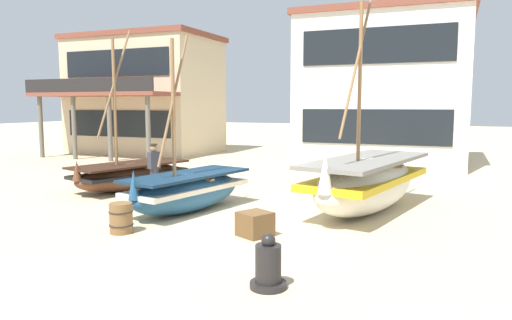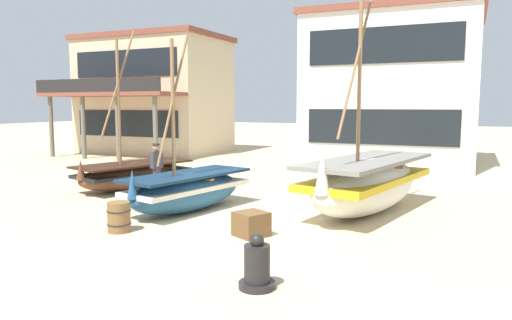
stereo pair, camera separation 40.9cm
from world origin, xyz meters
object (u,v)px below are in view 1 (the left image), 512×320
(fishing_boat_near_left, at_px, (187,190))
(fishing_boat_far_right, at_px, (129,175))
(fisherman_by_hull, at_px, (154,170))
(wooden_barrel, at_px, (121,218))
(capstan_winch, at_px, (268,267))
(fishing_boat_centre_large, at_px, (366,182))
(cargo_crate, at_px, (255,224))
(harbor_building_main, at_px, (385,89))
(harbor_building_annex, at_px, (145,95))

(fishing_boat_near_left, xyz_separation_m, fishing_boat_far_right, (-3.60, 2.16, -0.07))
(fisherman_by_hull, distance_m, wooden_barrel, 4.58)
(fishing_boat_far_right, height_order, capstan_winch, fishing_boat_far_right)
(fishing_boat_far_right, height_order, fisherman_by_hull, fishing_boat_far_right)
(fisherman_by_hull, bearing_deg, fishing_boat_centre_large, 2.29)
(fishing_boat_centre_large, xyz_separation_m, cargo_crate, (-1.88, -3.43, -0.55))
(fishing_boat_far_right, relative_size, capstan_winch, 6.03)
(cargo_crate, bearing_deg, harbor_building_main, 87.32)
(fisherman_by_hull, distance_m, harbor_building_main, 13.64)
(fishing_boat_near_left, xyz_separation_m, capstan_winch, (4.06, -4.28, -0.24))
(fishing_boat_near_left, bearing_deg, cargo_crate, -30.12)
(wooden_barrel, relative_size, cargo_crate, 1.07)
(fishing_boat_centre_large, relative_size, fishing_boat_far_right, 1.25)
(cargo_crate, bearing_deg, wooden_barrel, -161.96)
(fishing_boat_far_right, height_order, wooden_barrel, fishing_boat_far_right)
(cargo_crate, xyz_separation_m, harbor_building_main, (0.72, 15.27, 3.44))
(fisherman_by_hull, distance_m, cargo_crate, 5.83)
(fisherman_by_hull, relative_size, harbor_building_main, 0.21)
(fishing_boat_far_right, xyz_separation_m, harbor_building_annex, (-7.36, 11.28, 3.02))
(harbor_building_main, bearing_deg, fishing_boat_near_left, -103.90)
(fishing_boat_near_left, height_order, fishing_boat_far_right, fishing_boat_far_right)
(fishing_boat_near_left, distance_m, cargo_crate, 3.11)
(fishing_boat_centre_large, relative_size, fisherman_by_hull, 4.02)
(fishing_boat_near_left, distance_m, fisherman_by_hull, 2.73)
(fishing_boat_far_right, distance_m, harbor_building_annex, 13.80)
(fishing_boat_centre_large, distance_m, harbor_building_annex, 19.53)
(wooden_barrel, bearing_deg, cargo_crate, 18.04)
(cargo_crate, distance_m, harbor_building_annex, 20.52)
(fishing_boat_near_left, height_order, fisherman_by_hull, fishing_boat_near_left)
(fishing_boat_near_left, distance_m, harbor_building_annex, 17.58)
(fishing_boat_near_left, bearing_deg, harbor_building_annex, 129.21)
(capstan_winch, bearing_deg, cargo_crate, 116.77)
(fishing_boat_near_left, xyz_separation_m, fisherman_by_hull, (-2.19, 1.61, 0.24))
(capstan_winch, distance_m, harbor_building_annex, 23.44)
(fishing_boat_centre_large, bearing_deg, capstan_winch, -94.63)
(fishing_boat_far_right, distance_m, cargo_crate, 7.30)
(capstan_winch, relative_size, harbor_building_annex, 0.10)
(cargo_crate, bearing_deg, fishing_boat_far_right, 149.42)
(wooden_barrel, distance_m, harbor_building_annex, 19.47)
(fishing_boat_centre_large, bearing_deg, fishing_boat_far_right, 178.04)
(capstan_winch, distance_m, wooden_barrel, 4.66)
(fisherman_by_hull, bearing_deg, harbor_building_main, 65.24)
(wooden_barrel, height_order, harbor_building_main, harbor_building_main)
(harbor_building_annex, bearing_deg, fishing_boat_centre_large, -36.68)
(fishing_boat_near_left, relative_size, wooden_barrel, 6.84)
(fishing_boat_near_left, bearing_deg, wooden_barrel, -95.78)
(fisherman_by_hull, bearing_deg, wooden_barrel, -64.80)
(fishing_boat_far_right, relative_size, wooden_barrel, 7.74)
(cargo_crate, relative_size, harbor_building_annex, 0.08)
(fishing_boat_near_left, xyz_separation_m, harbor_building_annex, (-10.96, 13.43, 2.96))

